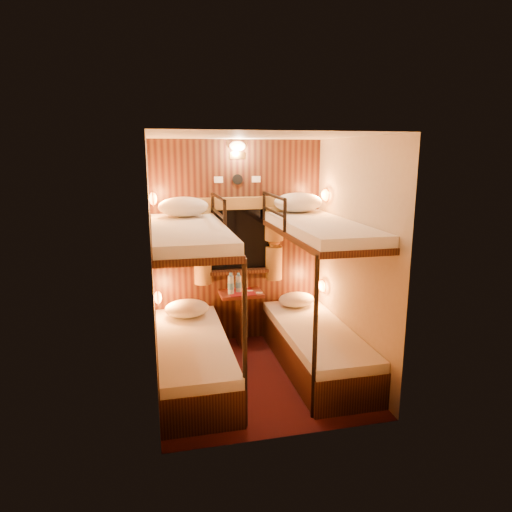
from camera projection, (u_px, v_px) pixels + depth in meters
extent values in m
plane|color=black|center=(258.00, 376.00, 4.70)|extent=(2.10, 2.10, 0.00)
plane|color=silver|center=(258.00, 136.00, 4.17)|extent=(2.10, 2.10, 0.00)
plane|color=#C6B293|center=(238.00, 243.00, 5.43)|extent=(2.40, 0.00, 2.40)
plane|color=#C6B293|center=(289.00, 295.00, 3.43)|extent=(2.40, 0.00, 2.40)
plane|color=#C6B293|center=(152.00, 269.00, 4.21)|extent=(0.00, 2.40, 2.40)
plane|color=#C6B293|center=(353.00, 258.00, 4.65)|extent=(0.00, 2.40, 2.40)
cube|color=black|center=(238.00, 243.00, 5.42)|extent=(2.00, 0.03, 2.40)
cube|color=black|center=(193.00, 364.00, 4.58)|extent=(0.70, 1.90, 0.35)
cube|color=white|center=(192.00, 343.00, 4.53)|extent=(0.68, 1.88, 0.10)
cube|color=black|center=(189.00, 239.00, 4.30)|extent=(0.70, 1.90, 0.06)
cube|color=white|center=(189.00, 231.00, 4.28)|extent=(0.68, 1.88, 0.10)
cylinder|color=black|center=(245.00, 346.00, 3.68)|extent=(0.04, 0.04, 1.45)
cylinder|color=black|center=(213.00, 208.00, 5.17)|extent=(0.04, 0.04, 0.32)
cylinder|color=black|center=(225.00, 218.00, 4.36)|extent=(0.04, 0.04, 0.32)
cylinder|color=black|center=(218.00, 197.00, 4.73)|extent=(0.04, 0.85, 0.04)
cylinder|color=black|center=(218.00, 213.00, 4.77)|extent=(0.03, 0.85, 0.03)
cube|color=black|center=(315.00, 352.00, 4.87)|extent=(0.70, 1.90, 0.35)
cube|color=white|center=(316.00, 332.00, 4.82)|extent=(0.68, 1.88, 0.10)
cube|color=black|center=(319.00, 234.00, 4.59)|extent=(0.70, 1.90, 0.06)
cube|color=white|center=(319.00, 226.00, 4.57)|extent=(0.68, 1.88, 0.10)
cylinder|color=black|center=(315.00, 339.00, 3.81)|extent=(0.04, 0.04, 1.45)
cylinder|color=black|center=(264.00, 206.00, 5.30)|extent=(0.04, 0.04, 0.32)
cylinder|color=black|center=(285.00, 216.00, 4.50)|extent=(0.04, 0.04, 0.32)
cylinder|color=black|center=(274.00, 196.00, 4.86)|extent=(0.04, 0.85, 0.04)
cylinder|color=black|center=(274.00, 212.00, 4.90)|extent=(0.03, 0.85, 0.03)
cube|color=black|center=(238.00, 239.00, 5.39)|extent=(0.98, 0.02, 0.78)
cube|color=black|center=(238.00, 239.00, 5.38)|extent=(0.90, 0.01, 0.70)
cube|color=black|center=(239.00, 271.00, 5.43)|extent=(1.00, 0.12, 0.04)
cube|color=olive|center=(238.00, 203.00, 5.26)|extent=(1.10, 0.06, 0.14)
cylinder|color=olive|center=(202.00, 226.00, 5.21)|extent=(0.22, 0.22, 0.40)
cylinder|color=olive|center=(202.00, 246.00, 5.26)|extent=(0.11, 0.11, 0.12)
cylinder|color=olive|center=(203.00, 267.00, 5.31)|extent=(0.20, 0.20, 0.40)
torus|color=#BE7E37|center=(202.00, 246.00, 5.26)|extent=(0.14, 0.14, 0.02)
cylinder|color=olive|center=(274.00, 224.00, 5.40)|extent=(0.22, 0.22, 0.40)
cylinder|color=olive|center=(274.00, 243.00, 5.45)|extent=(0.11, 0.11, 0.12)
cylinder|color=olive|center=(274.00, 263.00, 5.50)|extent=(0.20, 0.20, 0.40)
torus|color=#BE7E37|center=(274.00, 243.00, 5.45)|extent=(0.14, 0.14, 0.02)
cylinder|color=black|center=(237.00, 179.00, 5.23)|extent=(0.12, 0.02, 0.12)
cube|color=silver|center=(218.00, 180.00, 5.18)|extent=(0.10, 0.01, 0.07)
cube|color=silver|center=(256.00, 179.00, 5.28)|extent=(0.10, 0.01, 0.07)
cube|color=#BE7E37|center=(237.00, 155.00, 5.17)|extent=(0.18, 0.01, 0.08)
ellipsoid|color=#FFCC8C|center=(238.00, 146.00, 5.13)|extent=(0.18, 0.09, 0.11)
ellipsoid|color=orange|center=(158.00, 297.00, 5.00)|extent=(0.08, 0.20, 0.13)
torus|color=#BE7E37|center=(158.00, 297.00, 5.00)|extent=(0.02, 0.17, 0.17)
ellipsoid|color=orange|center=(153.00, 199.00, 4.76)|extent=(0.08, 0.20, 0.13)
torus|color=#BE7E37|center=(153.00, 199.00, 4.76)|extent=(0.02, 0.17, 0.17)
ellipsoid|color=orange|center=(323.00, 286.00, 5.42)|extent=(0.08, 0.20, 0.13)
torus|color=#BE7E37|center=(323.00, 286.00, 5.42)|extent=(0.02, 0.17, 0.17)
ellipsoid|color=orange|center=(326.00, 195.00, 5.18)|extent=(0.08, 0.20, 0.13)
torus|color=#BE7E37|center=(326.00, 195.00, 5.18)|extent=(0.02, 0.17, 0.17)
cube|color=maroon|center=(241.00, 294.00, 5.37)|extent=(0.50, 0.34, 0.04)
cube|color=black|center=(241.00, 320.00, 5.44)|extent=(0.08, 0.30, 0.61)
cube|color=maroon|center=(241.00, 292.00, 5.36)|extent=(0.30, 0.34, 0.01)
cylinder|color=#99BFE5|center=(231.00, 285.00, 5.27)|extent=(0.07, 0.07, 0.21)
cylinder|color=#4687D3|center=(231.00, 286.00, 5.27)|extent=(0.07, 0.07, 0.08)
cylinder|color=#4687D3|center=(231.00, 274.00, 5.24)|extent=(0.04, 0.04, 0.03)
cylinder|color=#99BFE5|center=(239.00, 284.00, 5.34)|extent=(0.06, 0.06, 0.20)
cylinder|color=#4687D3|center=(239.00, 285.00, 5.34)|extent=(0.07, 0.07, 0.07)
cylinder|color=#4687D3|center=(238.00, 274.00, 5.32)|extent=(0.04, 0.04, 0.03)
cube|color=silver|center=(259.00, 293.00, 5.32)|extent=(0.09, 0.08, 0.01)
cube|color=silver|center=(250.00, 291.00, 5.40)|extent=(0.07, 0.06, 0.01)
ellipsoid|color=silver|center=(187.00, 308.00, 5.08)|extent=(0.49, 0.35, 0.19)
ellipsoid|color=silver|center=(296.00, 300.00, 5.43)|extent=(0.43, 0.31, 0.17)
ellipsoid|color=silver|center=(183.00, 207.00, 4.82)|extent=(0.53, 0.38, 0.21)
ellipsoid|color=silver|center=(298.00, 202.00, 5.18)|extent=(0.56, 0.40, 0.22)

